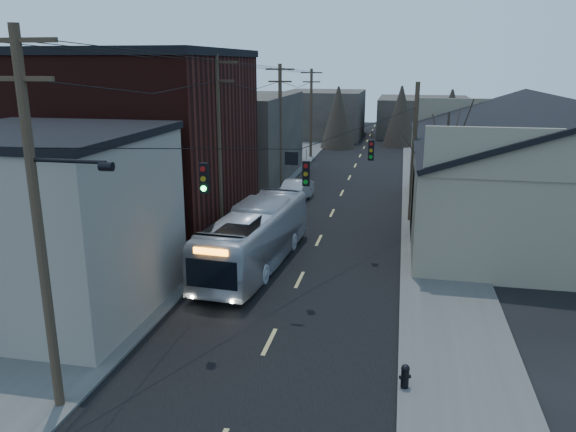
# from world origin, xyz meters

# --- Properties ---
(road_surface) EXTENTS (9.00, 110.00, 0.02)m
(road_surface) POSITION_xyz_m (0.00, 30.00, 0.01)
(road_surface) COLOR black
(road_surface) RESTS_ON ground
(sidewalk_left) EXTENTS (4.00, 110.00, 0.12)m
(sidewalk_left) POSITION_xyz_m (-6.50, 30.00, 0.06)
(sidewalk_left) COLOR #474744
(sidewalk_left) RESTS_ON ground
(sidewalk_right) EXTENTS (4.00, 110.00, 0.12)m
(sidewalk_right) POSITION_xyz_m (6.50, 30.00, 0.06)
(sidewalk_right) COLOR #474744
(sidewalk_right) RESTS_ON ground
(building_clapboard) EXTENTS (8.00, 8.00, 7.00)m
(building_clapboard) POSITION_xyz_m (-9.00, 9.00, 3.50)
(building_clapboard) COLOR gray
(building_clapboard) RESTS_ON ground
(building_brick) EXTENTS (10.00, 12.00, 10.00)m
(building_brick) POSITION_xyz_m (-10.00, 20.00, 5.00)
(building_brick) COLOR black
(building_brick) RESTS_ON ground
(building_left_far) EXTENTS (9.00, 14.00, 7.00)m
(building_left_far) POSITION_xyz_m (-9.50, 36.00, 3.50)
(building_left_far) COLOR #342F2A
(building_left_far) RESTS_ON ground
(warehouse) EXTENTS (16.16, 20.60, 7.73)m
(warehouse) POSITION_xyz_m (13.00, 25.00, 2.70)
(warehouse) COLOR #7D715B
(warehouse) RESTS_ON ground
(building_far_left) EXTENTS (10.00, 12.00, 6.00)m
(building_far_left) POSITION_xyz_m (-6.00, 65.00, 3.00)
(building_far_left) COLOR #342F2A
(building_far_left) RESTS_ON ground
(building_far_right) EXTENTS (12.00, 14.00, 5.00)m
(building_far_right) POSITION_xyz_m (7.00, 70.00, 2.50)
(building_far_right) COLOR #342F2A
(building_far_right) RESTS_ON ground
(bare_tree) EXTENTS (0.40, 0.40, 7.20)m
(bare_tree) POSITION_xyz_m (6.50, 20.00, 3.60)
(bare_tree) COLOR black
(bare_tree) RESTS_ON ground
(utility_lines) EXTENTS (11.24, 45.28, 10.50)m
(utility_lines) POSITION_xyz_m (-3.11, 24.14, 4.95)
(utility_lines) COLOR #382B1E
(utility_lines) RESTS_ON ground
(bus) EXTENTS (3.30, 10.83, 2.97)m
(bus) POSITION_xyz_m (-2.44, 15.39, 1.49)
(bus) COLOR #AFB2BB
(bus) RESTS_ON ground
(parked_car) EXTENTS (2.11, 4.74, 1.51)m
(parked_car) POSITION_xyz_m (-3.00, 28.60, 0.76)
(parked_car) COLOR #A0A2A7
(parked_car) RESTS_ON ground
(fire_hydrant) EXTENTS (0.37, 0.26, 0.76)m
(fire_hydrant) POSITION_xyz_m (4.70, 5.83, 0.52)
(fire_hydrant) COLOR black
(fire_hydrant) RESTS_ON sidewalk_right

